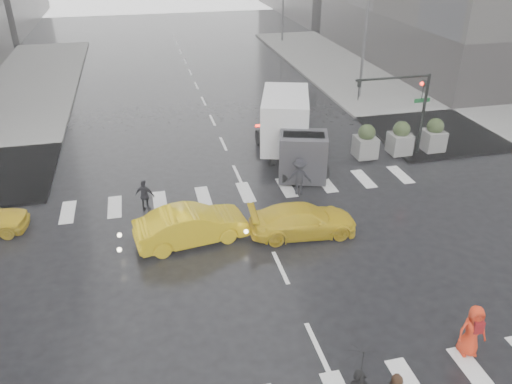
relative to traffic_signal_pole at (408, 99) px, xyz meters
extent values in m
plane|color=black|center=(-9.01, -8.01, -3.22)|extent=(120.00, 120.00, 0.00)
cube|color=slate|center=(10.49, 9.49, -3.14)|extent=(35.00, 35.00, 0.15)
cube|color=#2C2927|center=(19.99, 18.99, -1.02)|extent=(26.05, 26.05, 4.40)
cylinder|color=black|center=(0.99, -0.01, -0.97)|extent=(0.16, 0.16, 4.50)
cylinder|color=black|center=(-1.01, -0.01, 1.18)|extent=(4.00, 0.12, 0.12)
imported|color=black|center=(0.74, -0.01, 0.48)|extent=(0.16, 0.20, 1.00)
imported|color=black|center=(-2.81, -0.01, 0.68)|extent=(0.16, 0.20, 1.00)
sphere|color=#FF190C|center=(0.64, -0.01, 0.78)|extent=(0.20, 0.20, 0.20)
cube|color=#0C5921|center=(0.99, 0.29, -0.22)|extent=(0.90, 0.03, 0.22)
cylinder|color=#59595B|center=(1.99, 9.99, 1.28)|extent=(0.20, 0.20, 9.00)
cube|color=slate|center=(-2.01, 0.19, -2.52)|extent=(1.10, 1.10, 1.10)
sphere|color=black|center=(-2.01, 0.19, -1.72)|extent=(0.90, 0.90, 0.90)
cube|color=slate|center=(-0.01, 0.19, -2.52)|extent=(1.10, 1.10, 1.10)
sphere|color=black|center=(-0.01, 0.19, -1.72)|extent=(0.90, 0.90, 0.90)
cube|color=slate|center=(1.99, 0.19, -2.52)|extent=(1.10, 1.10, 1.10)
sphere|color=black|center=(1.99, 0.19, -1.72)|extent=(0.90, 0.90, 0.90)
imported|color=black|center=(-8.93, -14.63, -1.23)|extent=(1.13, 1.14, 0.88)
imported|color=red|center=(-4.77, -13.25, -2.37)|extent=(0.90, 0.66, 1.69)
cube|color=maroon|center=(-4.77, -13.43, -2.07)|extent=(0.30, 0.20, 0.40)
imported|color=black|center=(-13.62, -2.64, -2.47)|extent=(1.02, 0.85, 1.49)
imported|color=black|center=(-6.62, -2.72, -2.33)|extent=(1.28, 0.95, 1.77)
imported|color=#E3BA0B|center=(-11.94, -5.52, -2.49)|extent=(4.62, 2.19, 1.46)
imported|color=#E3BA0B|center=(-7.51, -6.01, -2.58)|extent=(3.97, 2.06, 1.26)
cube|color=silver|center=(-6.01, 1.82, -1.20)|extent=(2.36, 4.53, 2.66)
cube|color=#2F2E33|center=(-6.01, -1.33, -1.99)|extent=(2.27, 1.77, 2.27)
cube|color=black|center=(-6.01, -1.33, -1.30)|extent=(1.97, 0.89, 0.89)
cylinder|color=black|center=(-7.04, -1.53, -2.77)|extent=(0.28, 0.89, 0.89)
cylinder|color=black|center=(-4.97, -1.53, -2.77)|extent=(0.28, 0.89, 0.89)
cylinder|color=black|center=(-7.04, 0.64, -2.77)|extent=(0.28, 0.89, 0.89)
cylinder|color=black|center=(-4.97, 0.64, -2.77)|extent=(0.28, 0.89, 0.89)
cylinder|color=black|center=(-7.04, 3.40, -2.77)|extent=(0.28, 0.89, 0.89)
cylinder|color=black|center=(-4.97, 3.40, -2.77)|extent=(0.28, 0.89, 0.89)
camera|label=1|loc=(-13.33, -22.23, 7.99)|focal=35.00mm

